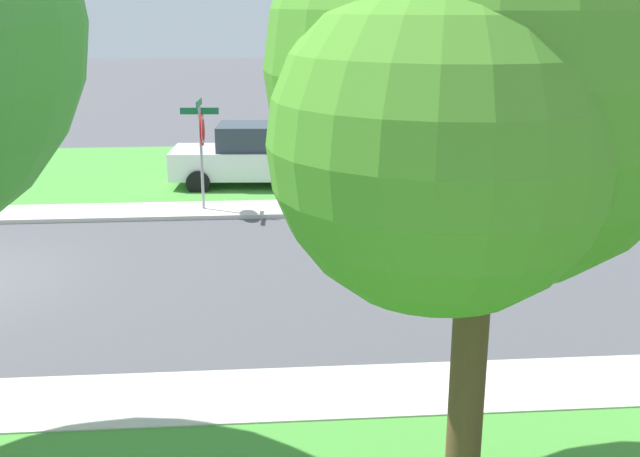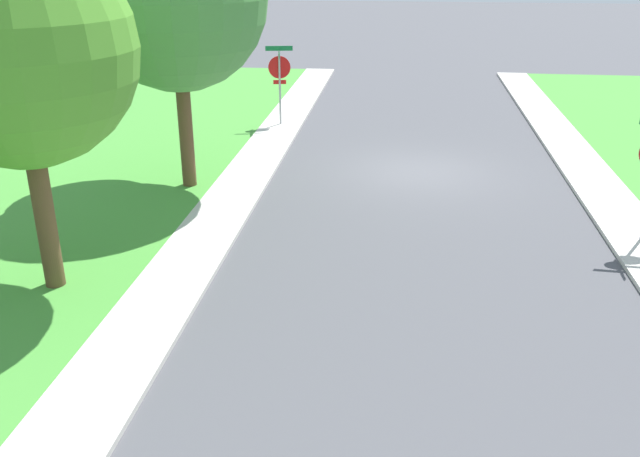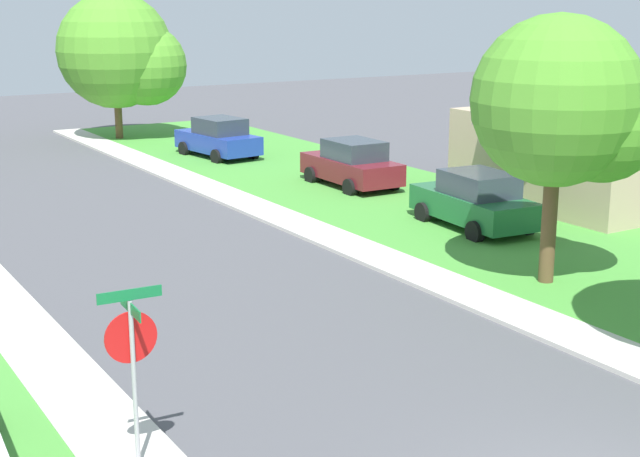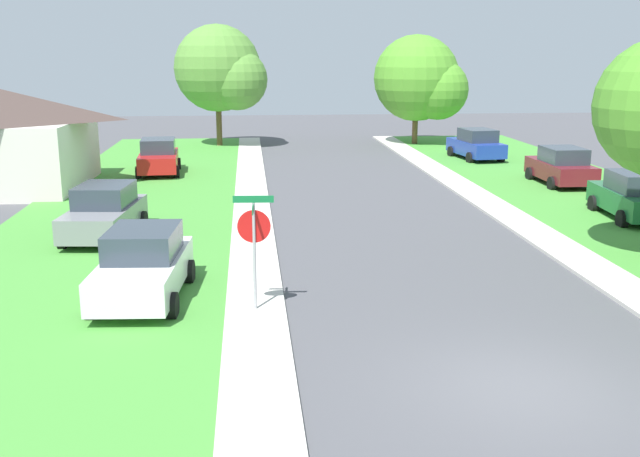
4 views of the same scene
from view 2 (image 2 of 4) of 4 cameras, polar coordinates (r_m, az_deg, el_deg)
The scene contains 5 objects.
ground_plane at distance 19.67m, azimuth 8.13°, elevation 4.65°, with size 120.00×120.00×0.00m, color #4C4C51.
sidewalk_east at distance 9.90m, azimuth -20.49°, elevation -16.08°, with size 1.40×56.00×0.10m, color beige.
stop_sign_near_corner at distance 24.12m, azimuth -3.38°, elevation 12.78°, with size 0.91×0.91×2.77m.
tree_sidewalk_far at distance 17.84m, azimuth -12.48°, elevation 17.72°, with size 4.76×4.42×6.99m.
tree_sidewalk_mid at distance 12.88m, azimuth -24.29°, elevation 12.92°, with size 4.26×3.96×6.38m.
Camera 2 is at (0.54, 18.71, 6.02)m, focal length 38.60 mm.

